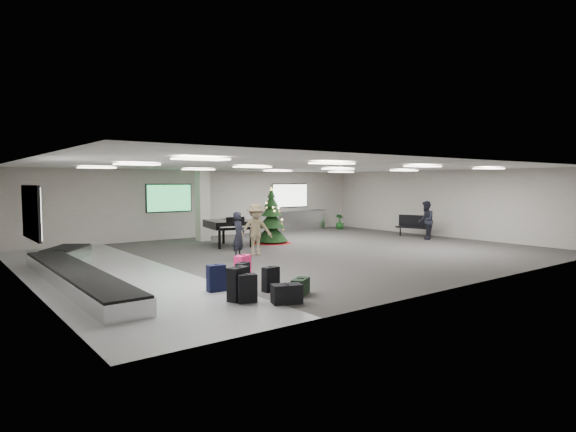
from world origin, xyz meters
TOP-DOWN VIEW (x-y plane):
  - ground at (0.00, 0.00)m, footprint 18.00×18.00m
  - room_envelope at (-0.38, 0.67)m, footprint 18.02×14.02m
  - baggage_carousel at (-7.84, -0.08)m, footprint 2.28×9.71m
  - service_counter at (5.00, 6.65)m, footprint 4.05×0.65m
  - suitcase_0 at (-5.56, -4.84)m, footprint 0.55×0.41m
  - suitcase_1 at (-5.30, -4.46)m, footprint 0.47×0.36m
  - pink_suitcase at (-4.42, -3.21)m, footprint 0.52×0.42m
  - suitcase_3 at (-4.65, -3.57)m, footprint 0.45×0.37m
  - navy_suitcase at (-5.50, -3.74)m, footprint 0.45×0.29m
  - suitcase_5 at (-5.49, -5.10)m, footprint 0.46×0.33m
  - green_duffel at (-4.10, -5.23)m, footprint 0.64×0.55m
  - suitcase_7 at (-4.44, -4.51)m, footprint 0.42×0.24m
  - black_duffel at (-4.85, -5.67)m, footprint 0.72×0.55m
  - christmas_tree at (0.94, 3.01)m, footprint 1.71×1.71m
  - grand_piano at (-1.00, 3.25)m, footprint 2.07×2.47m
  - bench at (7.84, 0.77)m, footprint 1.07×1.72m
  - traveler_a at (-2.46, 0.18)m, footprint 0.70×0.65m
  - traveler_b at (-1.49, 0.56)m, footprint 1.35×1.05m
  - traveler_bench at (7.35, -0.21)m, footprint 1.09×1.04m
  - potted_plant_left at (2.19, 6.09)m, footprint 0.57×0.54m
  - potted_plant_right at (7.54, 5.69)m, footprint 0.61×0.61m

SIDE VIEW (x-z plane):
  - ground at x=0.00m, z-range 0.00..0.00m
  - green_duffel at x=-4.10m, z-range -0.01..0.39m
  - black_duffel at x=-4.85m, z-range -0.01..0.43m
  - baggage_carousel at x=-7.84m, z-range 0.00..0.43m
  - suitcase_3 at x=-4.65m, z-range -0.01..0.60m
  - suitcase_7 at x=-4.44m, z-range -0.01..0.60m
  - suitcase_5 at x=-5.49m, z-range -0.01..0.64m
  - suitcase_1 at x=-5.30m, z-range -0.01..0.65m
  - navy_suitcase at x=-5.50m, z-range -0.01..0.66m
  - pink_suitcase at x=-4.42m, z-range -0.01..0.72m
  - suitcase_0 at x=-5.56m, z-range -0.01..0.76m
  - potted_plant_left at x=2.19m, z-range 0.00..0.82m
  - potted_plant_right at x=7.54m, z-range 0.00..0.85m
  - service_counter at x=5.00m, z-range 0.01..1.09m
  - bench at x=7.84m, z-range 0.07..1.10m
  - traveler_a at x=-2.46m, z-range 0.00..1.61m
  - christmas_tree at x=0.94m, z-range -0.38..2.05m
  - traveler_bench at x=7.35m, z-range 0.00..1.76m
  - grand_piano at x=-1.00m, z-range 0.26..1.51m
  - traveler_b at x=-1.49m, z-range 0.00..1.84m
  - room_envelope at x=-0.38m, z-range 0.73..3.94m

